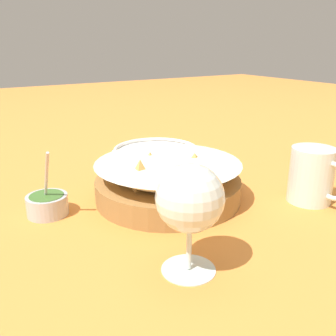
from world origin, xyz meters
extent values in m
plane|color=orange|center=(0.00, 0.00, 0.00)|extent=(4.00, 4.00, 0.00)
cylinder|color=olive|center=(0.02, -0.03, 0.02)|extent=(0.27, 0.27, 0.04)
cone|color=#EDE5C6|center=(0.02, -0.03, 0.04)|extent=(0.27, 0.27, 0.07)
cylinder|color=#3D842D|center=(0.02, -0.03, 0.02)|extent=(0.20, 0.20, 0.01)
pyramid|color=gold|center=(0.08, -0.02, 0.05)|extent=(0.07, 0.06, 0.05)
pyramid|color=gold|center=(0.02, 0.03, 0.05)|extent=(0.05, 0.07, 0.05)
pyramid|color=gold|center=(-0.04, -0.03, 0.05)|extent=(0.07, 0.07, 0.05)
pyramid|color=gold|center=(0.03, -0.09, 0.06)|extent=(0.08, 0.08, 0.06)
cylinder|color=#B7B7BC|center=(-0.03, -0.24, 0.02)|extent=(0.07, 0.07, 0.03)
cylinder|color=#42702D|center=(-0.03, -0.24, 0.02)|extent=(0.06, 0.06, 0.02)
cylinder|color=#B7B7BC|center=(-0.02, -0.24, 0.07)|extent=(0.06, 0.01, 0.11)
cylinder|color=silver|center=(0.23, -0.13, 0.00)|extent=(0.07, 0.07, 0.00)
cylinder|color=silver|center=(0.23, -0.13, 0.03)|extent=(0.01, 0.01, 0.06)
sphere|color=silver|center=(0.23, -0.13, 0.10)|extent=(0.09, 0.09, 0.09)
sphere|color=beige|center=(0.23, -0.13, 0.09)|extent=(0.06, 0.06, 0.06)
cylinder|color=silver|center=(0.17, 0.19, 0.05)|extent=(0.08, 0.08, 0.10)
cylinder|color=gold|center=(0.17, 0.19, 0.04)|extent=(0.06, 0.06, 0.07)
torus|color=silver|center=(0.21, 0.19, 0.05)|extent=(0.07, 0.01, 0.07)
cylinder|color=white|center=(-0.25, 0.10, 0.00)|extent=(0.23, 0.23, 0.01)
torus|color=white|center=(-0.25, 0.10, 0.01)|extent=(0.22, 0.22, 0.01)
camera|label=1|loc=(0.58, -0.37, 0.28)|focal=40.00mm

